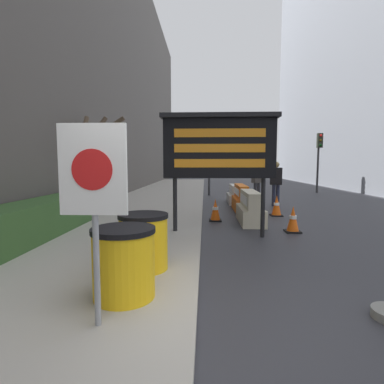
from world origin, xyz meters
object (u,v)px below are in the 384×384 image
Objects in this scene: traffic_light_near_curb at (209,149)px; jersey_barrier_white at (235,195)px; warning_sign at (93,185)px; jersey_barrier_orange_near at (241,199)px; barrel_drum_foreground at (124,262)px; jersey_barrier_cream at (250,209)px; pedestrian_worker at (276,180)px; message_board at (219,147)px; traffic_cone_near at (277,206)px; traffic_cone_mid at (215,210)px; traffic_light_far_side at (319,150)px; barrel_drum_middle at (144,241)px; traffic_cone_far at (293,219)px; pedestrian_passerby at (257,179)px.

jersey_barrier_white is at bearing -71.37° from traffic_light_near_curb.
warning_sign reaches higher than jersey_barrier_white.
warning_sign is 8.63m from jersey_barrier_orange_near.
jersey_barrier_cream is (2.28, 5.30, -0.15)m from barrel_drum_foreground.
jersey_barrier_orange_near is 2.14m from pedestrian_worker.
traffic_cone_near is at bearing 55.32° from message_board.
pedestrian_worker is (2.58, 3.35, 0.74)m from traffic_cone_mid.
jersey_barrier_orange_near is at bearing 76.04° from message_board.
traffic_light_far_side reaches higher than barrel_drum_foreground.
jersey_barrier_white is 3.39m from traffic_cone_near.
message_board is at bearing 64.24° from barrel_drum_middle.
pedestrian_worker reaches higher than barrel_drum_foreground.
barrel_drum_middle is 6.98m from jersey_barrier_orange_near.
traffic_cone_near is (1.04, -3.23, -0.02)m from jersey_barrier_white.
traffic_cone_near reaches higher than traffic_cone_far.
traffic_light_near_curb is at bearing 138.78° from pedestrian_worker.
traffic_light_far_side is at bearing 60.16° from message_board.
pedestrian_worker reaches higher than traffic_cone_near.
jersey_barrier_white is (-0.00, 2.15, -0.07)m from jersey_barrier_orange_near.
barrel_drum_middle is at bearing -104.38° from jersey_barrier_white.
jersey_barrier_orange_near is at bearing -90.00° from jersey_barrier_white.
traffic_light_near_curb is 5.07m from pedestrian_worker.
traffic_cone_near is 2.40m from traffic_cone_far.
pedestrian_passerby reaches higher than barrel_drum_middle.
traffic_cone_mid is at bearing 167.16° from jersey_barrier_cream.
jersey_barrier_orange_near is 9.26m from traffic_light_far_side.
traffic_cone_mid is at bearing 143.08° from traffic_cone_far.
pedestrian_passerby reaches higher than jersey_barrier_cream.
traffic_cone_near is at bearing -86.70° from pedestrian_worker.
traffic_cone_near is at bearing -117.98° from traffic_light_far_side.
message_board is 2.66m from traffic_cone_mid.
traffic_cone_mid is 0.19× the size of traffic_light_far_side.
pedestrian_passerby is at bearing 72.69° from warning_sign.
traffic_light_far_side reaches higher than pedestrian_passerby.
traffic_light_far_side is (7.68, 13.79, 2.00)m from barrel_drum_middle.
jersey_barrier_white is (2.25, 8.76, -0.20)m from barrel_drum_middle.
warning_sign is 10.71m from jersey_barrier_white.
barrel_drum_middle is 1.22× the size of traffic_cone_near.
jersey_barrier_orange_near is 0.54× the size of traffic_light_far_side.
pedestrian_passerby is (0.02, 3.89, 0.71)m from traffic_cone_near.
jersey_barrier_cream is at bearing 62.59° from barrel_drum_middle.
traffic_light_near_curb reaches higher than message_board.
traffic_light_far_side is 7.19m from pedestrian_worker.
barrel_drum_middle is 0.46× the size of jersey_barrier_cream.
pedestrian_passerby is (1.06, 0.66, 0.69)m from jersey_barrier_white.
pedestrian_worker is (-3.86, -5.88, -1.49)m from traffic_light_far_side.
warning_sign is at bearing -115.56° from traffic_cone_near.
barrel_drum_foreground is 0.46× the size of pedestrian_worker.
jersey_barrier_cream is 0.52× the size of traffic_light_far_side.
jersey_barrier_orange_near is 1.07× the size of pedestrian_passerby.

